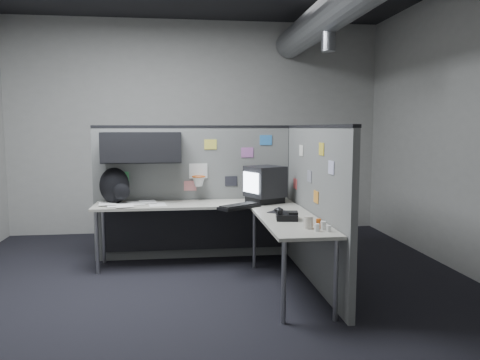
{
  "coord_description": "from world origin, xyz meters",
  "views": [
    {
      "loc": [
        -0.26,
        -4.39,
        1.6
      ],
      "look_at": [
        0.34,
        0.35,
        1.07
      ],
      "focal_mm": 35.0,
      "sensor_mm": 36.0,
      "label": 1
    }
  ],
  "objects": [
    {
      "name": "room",
      "position": [
        0.56,
        0.0,
        2.1
      ],
      "size": [
        5.62,
        5.62,
        3.22
      ],
      "color": "black",
      "rests_on": "ground"
    },
    {
      "name": "partition_back",
      "position": [
        -0.25,
        1.23,
        1.0
      ],
      "size": [
        2.44,
        0.42,
        1.63
      ],
      "color": "slate",
      "rests_on": "ground"
    },
    {
      "name": "partition_right",
      "position": [
        1.1,
        0.22,
        0.82
      ],
      "size": [
        0.07,
        2.23,
        1.63
      ],
      "color": "slate",
      "rests_on": "ground"
    },
    {
      "name": "desk",
      "position": [
        0.15,
        0.7,
        0.61
      ],
      "size": [
        2.31,
        2.11,
        0.73
      ],
      "color": "#A9A798",
      "rests_on": "ground"
    },
    {
      "name": "monitor",
      "position": [
        0.71,
        0.92,
        0.95
      ],
      "size": [
        0.5,
        0.5,
        0.43
      ],
      "rotation": [
        0.0,
        0.0,
        -0.33
      ],
      "color": "black",
      "rests_on": "desk"
    },
    {
      "name": "keyboard",
      "position": [
        0.36,
        0.58,
        0.75
      ],
      "size": [
        0.51,
        0.44,
        0.04
      ],
      "rotation": [
        0.0,
        0.0,
        -0.15
      ],
      "color": "black",
      "rests_on": "desk"
    },
    {
      "name": "mouse",
      "position": [
        0.74,
        0.3,
        0.75
      ],
      "size": [
        0.26,
        0.27,
        0.05
      ],
      "rotation": [
        0.0,
        0.0,
        0.12
      ],
      "color": "black",
      "rests_on": "desk"
    },
    {
      "name": "phone",
      "position": [
        0.73,
        -0.1,
        0.77
      ],
      "size": [
        0.23,
        0.25,
        0.1
      ],
      "rotation": [
        0.0,
        0.0,
        -0.33
      ],
      "color": "black",
      "rests_on": "desk"
    },
    {
      "name": "bottles",
      "position": [
        0.93,
        -0.59,
        0.77
      ],
      "size": [
        0.14,
        0.18,
        0.09
      ],
      "rotation": [
        0.0,
        0.0,
        -0.11
      ],
      "color": "silver",
      "rests_on": "desk"
    },
    {
      "name": "cup",
      "position": [
        0.83,
        -0.52,
        0.78
      ],
      "size": [
        0.1,
        0.1,
        0.11
      ],
      "primitive_type": "cylinder",
      "rotation": [
        0.0,
        0.0,
        0.37
      ],
      "color": "beige",
      "rests_on": "desk"
    },
    {
      "name": "papers",
      "position": [
        -0.82,
        0.97,
        0.74
      ],
      "size": [
        0.79,
        0.55,
        0.02
      ],
      "rotation": [
        0.0,
        0.0,
        0.16
      ],
      "color": "white",
      "rests_on": "desk"
    },
    {
      "name": "backpack",
      "position": [
        -1.01,
        1.08,
        0.93
      ],
      "size": [
        0.4,
        0.36,
        0.42
      ],
      "rotation": [
        0.0,
        0.0,
        0.35
      ],
      "color": "black",
      "rests_on": "desk"
    }
  ]
}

